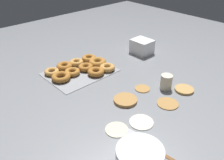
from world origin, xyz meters
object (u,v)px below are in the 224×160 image
Objects in this scene: pancake_3 at (141,122)px; paper_cup at (166,82)px; pancake_5 at (184,89)px; donut_tray at (81,68)px; pancake_0 at (168,103)px; pancake_1 at (117,129)px; pancake_2 at (125,100)px; pancake_4 at (142,88)px; batter_bowl at (140,155)px; container_stack at (142,47)px; spatula at (140,141)px.

pancake_3 is 0.31m from paper_cup.
pancake_3 is at bearing 2.48° from pancake_5.
pancake_5 is at bearing 116.32° from donut_tray.
pancake_1 is (0.31, -0.04, -0.00)m from pancake_0.
pancake_2 is 0.15m from pancake_4.
batter_bowl reaches higher than pancake_5.
container_stack is 1.65× the size of paper_cup.
pancake_0 is 0.20m from pancake_2.
pancake_5 reaches higher than pancake_4.
pancake_5 reaches higher than pancake_1.
donut_tray is 2.89× the size of container_stack.
container_stack is at bearing -126.59° from pancake_0.
batter_bowl is 0.51m from paper_cup.
donut_tray is (-0.09, -0.55, 0.01)m from pancake_3.
pancake_1 is at bearing 68.87° from donut_tray.
pancake_0 is 0.56m from donut_tray.
pancake_1 is at bearing 22.99° from pancake_4.
pancake_1 is 0.18m from batter_bowl.
donut_tray is at bearing -111.13° from pancake_1.
pancake_2 is at bearing -40.27° from spatula.
pancake_1 is 0.79m from container_stack.
pancake_4 is (-0.15, -0.02, -0.00)m from pancake_2.
donut_tray reaches higher than spatula.
pancake_3 is at bearing 160.54° from pancake_1.
container_stack is at bearing -112.62° from pancake_5.
pancake_0 is 0.29m from spatula.
spatula is at bearing 14.40° from pancake_0.
spatula is at bearing 10.83° from pancake_5.
pancake_0 is 0.16m from pancake_5.
batter_bowl is at bearing 70.19° from donut_tray.
paper_cup reaches higher than donut_tray.
paper_cup is (-0.21, 0.46, 0.02)m from donut_tray.
paper_cup is (-0.09, 0.08, 0.04)m from pancake_4.
spatula is (0.64, 0.55, -0.05)m from container_stack.
pancake_5 is (-0.30, 0.14, -0.00)m from pancake_2.
container_stack is (-0.49, -0.32, 0.04)m from pancake_2.
pancake_0 is at bearing -179.06° from pancake_3.
spatula is at bearing 74.18° from donut_tray.
pancake_0 is 1.30× the size of pancake_4.
batter_bowl reaches higher than spatula.
paper_cup is (-0.10, -0.09, 0.04)m from pancake_0.
container_stack reaches higher than pancake_0.
pancake_3 is 0.20m from batter_bowl.
pancake_5 reaches higher than pancake_3.
donut_tray is at bearing -79.09° from pancake_0.
donut_tray is (0.27, -0.54, 0.01)m from pancake_5.
paper_cup is at bearing -154.03° from batter_bowl.
pancake_0 is 0.90× the size of pancake_2.
pancake_3 is at bearing 40.10° from pancake_4.
pancake_3 is 0.45× the size of spatula.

